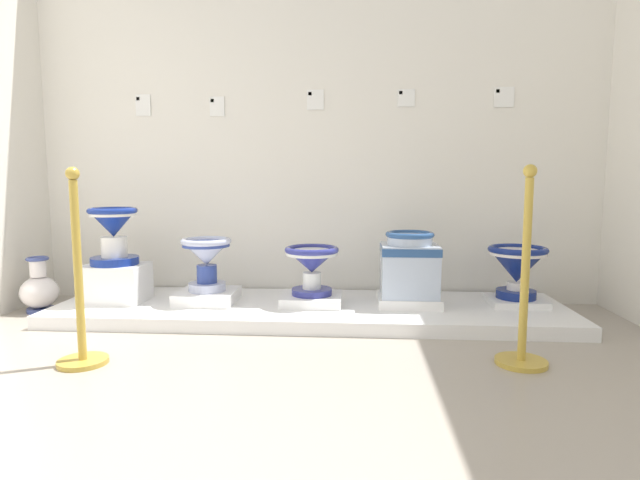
% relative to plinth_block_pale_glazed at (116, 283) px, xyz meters
% --- Properties ---
extents(ground_plane, '(6.11, 5.45, 0.02)m').
position_rel_plinth_block_pale_glazed_xyz_m(ground_plane, '(1.31, -1.44, -0.22)').
color(ground_plane, '#A3998C').
extents(wall_back, '(4.31, 0.06, 3.28)m').
position_rel_plinth_block_pale_glazed_xyz_m(wall_back, '(1.31, 0.52, 1.43)').
color(wall_back, white).
rests_on(wall_back, ground_plane).
extents(display_platform, '(3.33, 0.89, 0.08)m').
position_rel_plinth_block_pale_glazed_xyz_m(display_platform, '(1.31, 0.03, -0.17)').
color(display_platform, white).
rests_on(display_platform, ground_plane).
extents(plinth_block_pale_glazed, '(0.39, 0.31, 0.25)m').
position_rel_plinth_block_pale_glazed_xyz_m(plinth_block_pale_glazed, '(0.00, 0.00, 0.00)').
color(plinth_block_pale_glazed, white).
rests_on(plinth_block_pale_glazed, display_platform).
extents(antique_toilet_pale_glazed, '(0.32, 0.32, 0.38)m').
position_rel_plinth_block_pale_glazed_xyz_m(antique_toilet_pale_glazed, '(-0.00, -0.00, 0.36)').
color(antique_toilet_pale_glazed, navy).
rests_on(antique_toilet_pale_glazed, plinth_block_pale_glazed).
extents(plinth_block_broad_patterned, '(0.38, 0.37, 0.08)m').
position_rel_plinth_block_pale_glazed_xyz_m(plinth_block_broad_patterned, '(0.62, 0.02, -0.09)').
color(plinth_block_broad_patterned, white).
rests_on(plinth_block_broad_patterned, display_platform).
extents(antique_toilet_broad_patterned, '(0.33, 0.33, 0.35)m').
position_rel_plinth_block_pale_glazed_xyz_m(antique_toilet_broad_patterned, '(0.62, 0.02, 0.19)').
color(antique_toilet_broad_patterned, silver).
rests_on(antique_toilet_broad_patterned, plinth_block_broad_patterned).
extents(plinth_block_central_ornate, '(0.39, 0.35, 0.06)m').
position_rel_plinth_block_pale_glazed_xyz_m(plinth_block_central_ornate, '(1.32, 0.02, -0.09)').
color(plinth_block_central_ornate, white).
rests_on(plinth_block_central_ornate, display_platform).
extents(antique_toilet_central_ornate, '(0.36, 0.36, 0.32)m').
position_rel_plinth_block_pale_glazed_xyz_m(antique_toilet_central_ornate, '(1.32, 0.02, 0.16)').
color(antique_toilet_central_ornate, navy).
rests_on(antique_toilet_central_ornate, plinth_block_central_ornate).
extents(plinth_block_slender_white, '(0.40, 0.34, 0.06)m').
position_rel_plinth_block_pale_glazed_xyz_m(plinth_block_slender_white, '(1.96, 0.03, -0.09)').
color(plinth_block_slender_white, white).
rests_on(plinth_block_slender_white, display_platform).
extents(antique_toilet_slender_white, '(0.37, 0.33, 0.42)m').
position_rel_plinth_block_pale_glazed_xyz_m(antique_toilet_slender_white, '(1.96, 0.03, 0.16)').
color(antique_toilet_slender_white, silver).
rests_on(antique_toilet_slender_white, plinth_block_slender_white).
extents(plinth_block_leftmost, '(0.35, 0.32, 0.04)m').
position_rel_plinth_block_pale_glazed_xyz_m(plinth_block_leftmost, '(2.66, 0.11, -0.10)').
color(plinth_block_leftmost, white).
rests_on(plinth_block_leftmost, display_platform).
extents(antique_toilet_leftmost, '(0.38, 0.38, 0.34)m').
position_rel_plinth_block_pale_glazed_xyz_m(antique_toilet_leftmost, '(2.66, 0.11, 0.14)').
color(antique_toilet_leftmost, navy).
rests_on(antique_toilet_leftmost, plinth_block_leftmost).
extents(info_placard_first, '(0.11, 0.01, 0.16)m').
position_rel_plinth_block_pale_glazed_xyz_m(info_placard_first, '(0.03, 0.49, 1.24)').
color(info_placard_first, white).
extents(info_placard_second, '(0.11, 0.01, 0.14)m').
position_rel_plinth_block_pale_glazed_xyz_m(info_placard_second, '(0.59, 0.49, 1.23)').
color(info_placard_second, white).
extents(info_placard_third, '(0.12, 0.01, 0.14)m').
position_rel_plinth_block_pale_glazed_xyz_m(info_placard_third, '(1.31, 0.49, 1.27)').
color(info_placard_third, white).
extents(info_placard_fourth, '(0.12, 0.01, 0.12)m').
position_rel_plinth_block_pale_glazed_xyz_m(info_placard_fourth, '(1.96, 0.49, 1.27)').
color(info_placard_fourth, white).
extents(info_placard_fifth, '(0.14, 0.01, 0.14)m').
position_rel_plinth_block_pale_glazed_xyz_m(info_placard_fifth, '(2.64, 0.49, 1.27)').
color(info_placard_fifth, white).
extents(decorative_vase_companion, '(0.25, 0.25, 0.38)m').
position_rel_plinth_block_pale_glazed_xyz_m(decorative_vase_companion, '(-0.54, 0.00, -0.06)').
color(decorative_vase_companion, '#3C4A8C').
rests_on(decorative_vase_companion, ground_plane).
extents(stanchion_post_near_left, '(0.24, 0.24, 0.96)m').
position_rel_plinth_block_pale_glazed_xyz_m(stanchion_post_near_left, '(0.28, -0.93, 0.09)').
color(stanchion_post_near_left, gold).
rests_on(stanchion_post_near_left, ground_plane).
extents(stanchion_post_near_right, '(0.25, 0.25, 0.97)m').
position_rel_plinth_block_pale_glazed_xyz_m(stanchion_post_near_right, '(2.42, -0.79, 0.08)').
color(stanchion_post_near_right, gold).
rests_on(stanchion_post_near_right, ground_plane).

